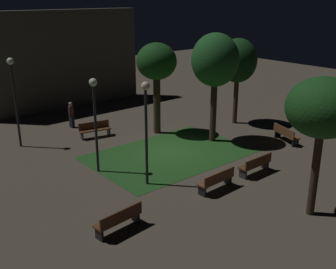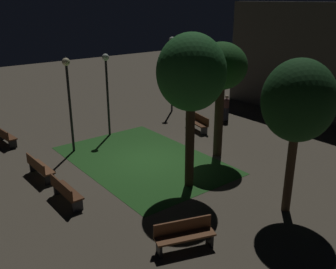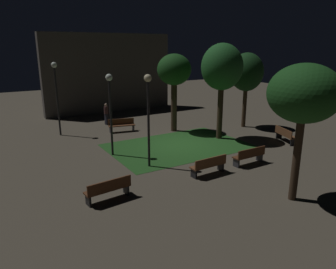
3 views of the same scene
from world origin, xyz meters
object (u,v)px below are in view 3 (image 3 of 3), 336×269
Objects in this scene: tree_lawn_side at (174,72)px; tree_near_wall at (222,68)px; tree_back_left at (304,95)px; bench_lawn_edge at (285,135)px; lamp_post_path_center at (56,87)px; bench_front_left at (209,165)px; bench_corner at (122,125)px; pedestrian at (106,113)px; bench_back_row at (250,155)px; lamp_post_plaza_east at (110,101)px; lamp_post_plaza_west at (148,105)px; tree_left_canopy at (247,73)px; bench_front_right at (108,189)px.

tree_lawn_side is 0.89× the size of tree_near_wall.
tree_near_wall is at bearing 69.40° from tree_back_left.
lamp_post_path_center reaches higher than bench_lawn_edge.
bench_front_left is at bearing -67.60° from lamp_post_path_center.
bench_corner is 7.79m from tree_near_wall.
bench_corner is 10.73m from bench_lawn_edge.
bench_lawn_edge is at bearing -51.88° from pedestrian.
bench_back_row is 0.38× the size of lamp_post_path_center.
lamp_post_plaza_east is at bearing -118.70° from bench_corner.
tree_back_left is at bearing -62.09° from lamp_post_plaza_west.
lamp_post_plaza_west is at bearing -69.83° from lamp_post_plaza_east.
lamp_post_plaza_west reaches higher than bench_front_left.
tree_back_left is 11.17m from tree_lawn_side.
tree_left_canopy is 10.29m from lamp_post_plaza_west.
bench_corner is 0.35× the size of tree_left_canopy.
bench_front_left is at bearing -167.08° from bench_lawn_edge.
tree_back_left is 3.22× the size of pedestrian.
bench_front_left is at bearing -87.36° from bench_corner.
tree_lawn_side reaches higher than bench_front_right.
tree_left_canopy is at bearing 82.27° from bench_lawn_edge.
bench_front_left is 0.34× the size of tree_left_canopy.
tree_back_left is at bearing -110.60° from tree_near_wall.
bench_front_left is at bearing -110.46° from tree_lawn_side.
tree_left_canopy is 10.65m from pedestrian.
tree_left_canopy reaches higher than bench_back_row.
bench_front_left and bench_back_row have the same top height.
bench_back_row is 0.40× the size of lamp_post_plaza_west.
lamp_post_path_center reaches higher than pedestrian.
lamp_post_plaza_west is 8.41m from lamp_post_path_center.
bench_lawn_edge is 0.36× the size of tree_back_left.
tree_near_wall reaches higher than bench_lawn_edge.
lamp_post_plaza_west reaches higher than lamp_post_plaza_east.
pedestrian is (-1.89, 15.20, -3.21)m from tree_back_left.
bench_front_left is 7.32m from tree_near_wall.
tree_left_canopy is at bearing 24.86° from bench_front_right.
bench_front_left is 4.84m from bench_front_right.
bench_corner is 5.50m from lamp_post_plaza_east.
bench_front_left is 1.13× the size of pedestrian.
bench_front_right is 14.35m from tree_left_canopy.
tree_lawn_side is at bearing -50.62° from pedestrian.
tree_left_canopy is at bearing 22.27° from tree_near_wall.
tree_back_left is 15.65m from pedestrian.
bench_lawn_edge is 9.46m from lamp_post_plaza_west.
pedestrian is at bearing 69.97° from bench_front_right.
lamp_post_plaza_west is at bearing 117.91° from tree_back_left.
lamp_post_plaza_east reaches higher than bench_front_right.
tree_left_canopy is 1.11× the size of lamp_post_path_center.
bench_front_left is at bearing -51.84° from lamp_post_plaza_west.
tree_back_left reaches higher than pedestrian.
bench_lawn_edge is 1.15× the size of pedestrian.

